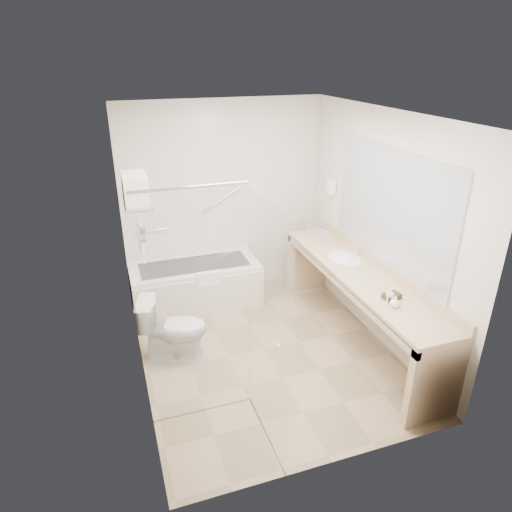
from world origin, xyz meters
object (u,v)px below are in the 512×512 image
object	(u,v)px
bathtub	(196,284)
vanity_counter	(359,290)
water_bottle_left	(327,237)
amenity_basket	(392,296)
toilet	(173,329)

from	to	relation	value
bathtub	vanity_counter	world-z (taller)	vanity_counter
vanity_counter	water_bottle_left	bearing A→B (deg)	90.03
vanity_counter	amenity_basket	size ratio (longest dim) A/B	16.55
vanity_counter	bathtub	bearing A→B (deg)	137.65
vanity_counter	toilet	distance (m)	2.03
water_bottle_left	amenity_basket	bearing A→B (deg)	-90.51
bathtub	vanity_counter	bearing A→B (deg)	-42.35
bathtub	amenity_basket	distance (m)	2.56
toilet	amenity_basket	distance (m)	2.24
vanity_counter	water_bottle_left	distance (m)	0.86
bathtub	amenity_basket	size ratio (longest dim) A/B	9.81
water_bottle_left	vanity_counter	bearing A→B (deg)	-89.97
toilet	vanity_counter	bearing A→B (deg)	-83.75
bathtub	vanity_counter	xyz separation A→B (m)	(1.52, -1.39, 0.36)
bathtub	amenity_basket	xyz separation A→B (m)	(1.51, -1.97, 0.60)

